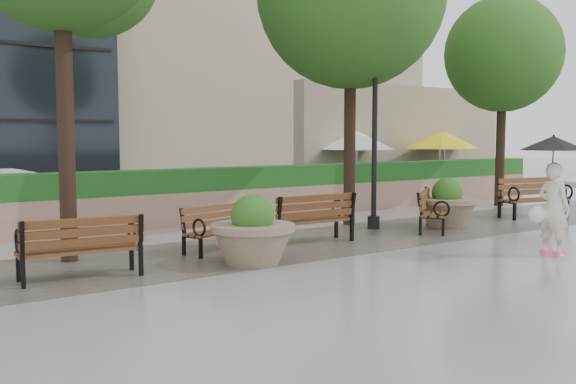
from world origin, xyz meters
TOP-DOWN VIEW (x-y plane):
  - ground at (0.00, 0.00)m, footprint 100.00×100.00m
  - cobble_strip at (0.00, 3.00)m, footprint 28.00×3.20m
  - hedge_wall at (0.00, 7.00)m, footprint 24.00×0.80m
  - cafe_wall at (9.50, 10.00)m, footprint 10.00×0.60m
  - cafe_hedge at (9.00, 7.80)m, footprint 8.00×0.50m
  - asphalt_street at (0.00, 11.00)m, footprint 40.00×7.00m
  - bench_0 at (-5.18, 2.38)m, footprint 1.84×0.87m
  - bench_1 at (-2.30, 3.17)m, footprint 1.69×1.01m
  - bench_2 at (-0.44, 2.94)m, footprint 1.90×0.82m
  - bench_3 at (2.95, 2.68)m, footprint 1.78×1.57m
  - bench_4 at (6.88, 2.78)m, footprint 2.04×1.13m
  - planter_left at (-2.48, 1.82)m, footprint 1.41×1.41m
  - planter_right at (3.67, 2.95)m, footprint 1.40×1.40m
  - lamppost at (2.00, 3.68)m, footprint 0.28×0.28m
  - tree_1 at (2.17, 4.64)m, footprint 4.47×4.47m
  - tree_2 at (8.81, 5.24)m, footprint 3.59×3.52m
  - patio_umb_white at (6.26, 9.10)m, footprint 2.50×2.50m
  - patio_umb_yellow_a at (9.63, 8.43)m, footprint 2.50×2.50m
  - patio_umb_yellow_b at (10.93, 9.35)m, footprint 2.50×2.50m
  - car_right at (-4.15, 10.40)m, footprint 3.97×1.50m
  - pedestrian at (2.38, -0.58)m, footprint 1.17×1.17m

SIDE VIEW (x-z plane):
  - ground at x=0.00m, z-range 0.00..0.00m
  - asphalt_street at x=0.00m, z-range 0.00..0.00m
  - cobble_strip at x=0.00m, z-range 0.00..0.01m
  - bench_1 at x=-2.30m, z-range -0.17..0.68m
  - bench_3 at x=2.95m, z-range -0.19..0.74m
  - bench_0 at x=-5.18m, z-range -0.19..0.76m
  - bench_2 at x=-0.44m, z-range -0.20..0.80m
  - bench_4 at x=6.88m, z-range -0.21..0.83m
  - cafe_hedge at x=9.00m, z-range 0.00..0.90m
  - planter_right at x=3.67m, z-range -0.13..1.05m
  - planter_left at x=-2.48m, z-range -0.13..1.05m
  - car_right at x=-4.15m, z-range 0.00..1.29m
  - hedge_wall at x=0.00m, z-range -0.01..1.34m
  - pedestrian at x=2.38m, z-range 0.23..2.37m
  - lamppost at x=2.00m, z-range -0.24..3.62m
  - patio_umb_white at x=6.26m, z-range 0.84..3.14m
  - patio_umb_yellow_a at x=9.63m, z-range 0.84..3.14m
  - patio_umb_yellow_b at x=10.93m, z-range 0.84..3.14m
  - cafe_wall at x=9.50m, z-range 0.00..4.00m
  - tree_2 at x=8.81m, z-range 1.32..7.72m
  - tree_1 at x=2.17m, z-range 1.49..9.23m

